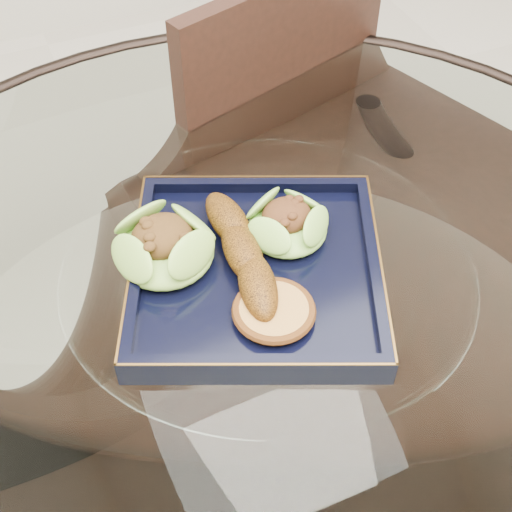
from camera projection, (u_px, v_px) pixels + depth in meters
name	position (u px, v px, depth m)	size (l,w,h in m)	color
dining_table	(266.00, 382.00, 0.89)	(1.13, 1.13, 0.77)	white
dining_chair	(324.00, 233.00, 1.19)	(0.50, 0.50, 0.92)	black
navy_plate	(256.00, 274.00, 0.78)	(0.27, 0.27, 0.02)	black
lettuce_wrap_left	(164.00, 248.00, 0.77)	(0.11, 0.11, 0.04)	#6FA22F
lettuce_wrap_right	(287.00, 225.00, 0.80)	(0.09, 0.09, 0.03)	#5FA02E
roasted_plantain	(242.00, 252.00, 0.77)	(0.18, 0.04, 0.03)	#6C3D0B
crumb_patty	(274.00, 312.00, 0.73)	(0.08, 0.08, 0.01)	#B67F3C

